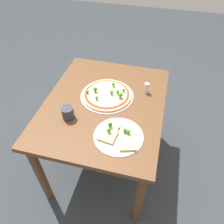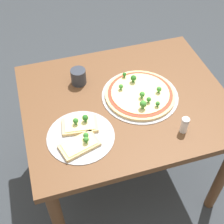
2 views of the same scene
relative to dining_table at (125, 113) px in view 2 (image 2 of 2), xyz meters
The scene contains 6 objects.
ground_plane 0.61m from the dining_table, ahead, with size 8.00×8.00×0.00m, color #33383D.
dining_table is the anchor object (origin of this frame).
pizza_tray_whole 0.14m from the dining_table, ahead, with size 0.39×0.39×0.07m.
pizza_tray_slice 0.34m from the dining_table, 148.48° to the right, with size 0.31×0.31×0.06m.
drinking_cup 0.31m from the dining_table, 136.36° to the left, with size 0.08×0.08×0.08m, color #2D333D.
condiment_shaker 0.36m from the dining_table, 55.51° to the right, with size 0.04×0.04×0.08m.
Camera 2 is at (-0.39, -1.04, 1.83)m, focal length 50.00 mm.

